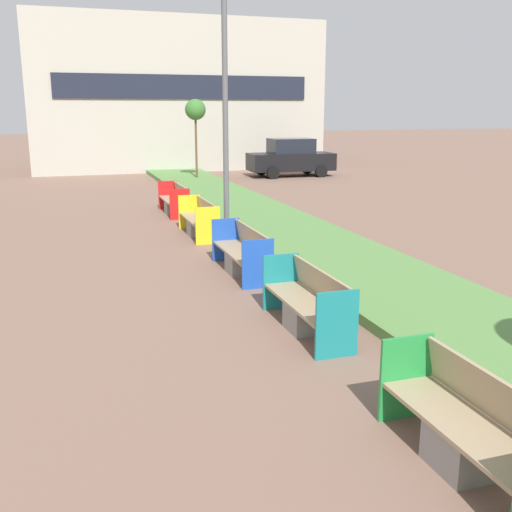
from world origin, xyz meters
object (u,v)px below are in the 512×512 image
bench_teal_frame (308,307)px  sapling_tree_far (195,111)px  bench_blue_frame (242,255)px  bench_red_frame (175,202)px  bench_green_frame (467,432)px  street_lamp_post (225,83)px  parked_car_distant (291,158)px  bench_yellow_frame (200,222)px

bench_teal_frame → sapling_tree_far: (2.62, 19.43, 2.81)m
bench_teal_frame → sapling_tree_far: 19.80m
bench_blue_frame → bench_red_frame: 7.48m
bench_green_frame → bench_teal_frame: bearing=90.0°
bench_teal_frame → bench_blue_frame: 3.43m
bench_teal_frame → street_lamp_post: size_ratio=0.31×
bench_teal_frame → parked_car_distant: (7.55, 20.11, 0.54)m
street_lamp_post → parked_car_distant: (6.94, 13.24, -2.98)m
bench_red_frame → street_lamp_post: street_lamp_post is taller
bench_red_frame → bench_teal_frame: bearing=-90.0°
parked_car_distant → bench_yellow_frame: bearing=-118.4°
bench_green_frame → street_lamp_post: size_ratio=0.29×
bench_blue_frame → sapling_tree_far: bearing=80.7°
bench_teal_frame → bench_red_frame: 10.91m
bench_blue_frame → bench_yellow_frame: size_ratio=1.04×
sapling_tree_far → street_lamp_post: bearing=-99.1°
bench_green_frame → street_lamp_post: street_lamp_post is taller
bench_green_frame → street_lamp_post: 11.24m
bench_red_frame → parked_car_distant: size_ratio=0.51×
bench_teal_frame → bench_red_frame: (-0.00, 10.91, -0.00)m
bench_red_frame → street_lamp_post: 5.39m
bench_red_frame → sapling_tree_far: bearing=72.9°
bench_green_frame → bench_yellow_frame: 11.14m
bench_teal_frame → bench_blue_frame: (0.00, 3.43, 0.00)m
bench_teal_frame → bench_yellow_frame: 7.35m
bench_blue_frame → bench_green_frame: bearing=-90.0°
bench_yellow_frame → street_lamp_post: 3.61m
bench_green_frame → street_lamp_post: (0.61, 10.66, 3.53)m
bench_teal_frame → bench_red_frame: size_ratio=1.01×
bench_red_frame → bench_green_frame: bearing=-90.0°
bench_red_frame → bench_yellow_frame: bearing=-90.0°
bench_yellow_frame → sapling_tree_far: 12.67m
bench_blue_frame → sapling_tree_far: sapling_tree_far is taller
bench_teal_frame → bench_red_frame: same height
bench_green_frame → bench_blue_frame: same height
sapling_tree_far → parked_car_distant: size_ratio=0.87×
bench_yellow_frame → bench_red_frame: (-0.00, 3.56, -0.00)m
bench_red_frame → parked_car_distant: (7.55, 9.20, 0.54)m
bench_red_frame → street_lamp_post: bearing=-81.4°
bench_teal_frame → street_lamp_post: (0.61, 6.87, 3.52)m
bench_green_frame → bench_teal_frame: (0.00, 3.78, 0.00)m
bench_green_frame → bench_blue_frame: bearing=90.0°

